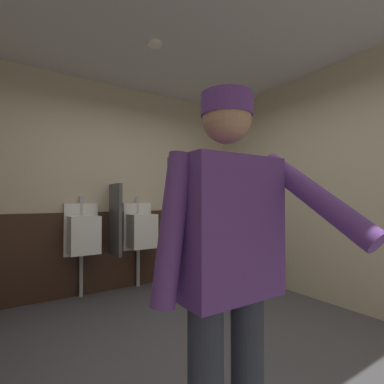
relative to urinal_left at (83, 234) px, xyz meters
name	(u,v)px	position (x,y,z in m)	size (l,w,h in m)	color
ground_plane	(192,359)	(0.42, -1.76, -0.80)	(4.44, 4.44, 0.04)	#4C4C51
wall_back	(112,186)	(0.42, 0.22, 0.60)	(4.44, 0.12, 2.76)	beige
wall_right	(333,184)	(2.41, -1.76, 0.60)	(0.12, 4.44, 2.76)	beige
wainscot_band_back	(114,250)	(0.42, 0.14, -0.26)	(3.84, 0.03, 1.04)	#382319
ceiling_slab	(192,0)	(0.42, -1.76, 2.00)	(4.44, 4.44, 0.04)	silver
downlight_far	(155,44)	(0.43, -1.09, 1.97)	(0.14, 0.14, 0.03)	white
urinal_left	(83,234)	(0.00, 0.00, 0.00)	(0.40, 0.34, 1.24)	white
urinal_middle	(141,230)	(0.75, 0.00, 0.00)	(0.40, 0.34, 1.24)	white
urinal_right	(187,227)	(1.50, 0.00, 0.00)	(0.40, 0.34, 1.24)	white
privacy_divider_panel	(115,219)	(0.38, -0.07, 0.17)	(0.04, 0.40, 0.90)	#4C4C51
person	(229,261)	(-0.02, -2.71, 0.18)	(0.64, 0.60, 1.64)	#2D3342
trash_bin	(242,262)	(2.04, -0.61, -0.48)	(0.32, 0.32, 0.60)	#38383D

